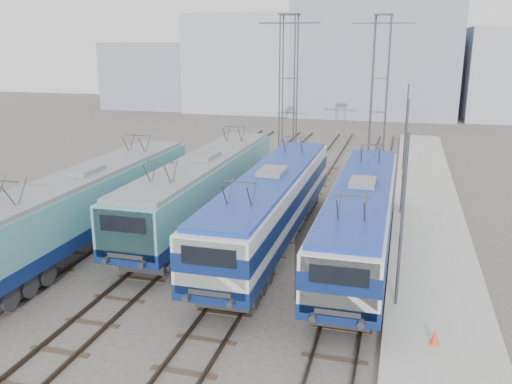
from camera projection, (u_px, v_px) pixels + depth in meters
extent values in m
plane|color=#514C47|center=(170.00, 306.00, 21.37)|extent=(160.00, 160.00, 0.00)
cube|color=#9E9E99|center=(432.00, 255.00, 26.18)|extent=(4.00, 70.00, 0.30)
cube|color=#0D1E53|center=(88.00, 218.00, 27.55)|extent=(2.97, 18.78, 0.63)
cube|color=teal|center=(86.00, 194.00, 27.22)|extent=(2.92, 18.78, 1.88)
cube|color=slate|center=(85.00, 174.00, 26.94)|extent=(2.69, 18.03, 0.21)
cube|color=#262628|center=(5.00, 283.00, 21.94)|extent=(2.19, 3.76, 0.70)
cube|color=#262628|center=(145.00, 200.00, 33.58)|extent=(2.19, 3.76, 0.70)
cube|color=#0D1E53|center=(205.00, 199.00, 30.96)|extent=(2.96, 18.72, 0.62)
cube|color=teal|center=(205.00, 178.00, 30.63)|extent=(2.91, 18.72, 1.87)
cube|color=teal|center=(128.00, 233.00, 22.32)|extent=(2.68, 0.73, 2.12)
cube|color=slate|center=(204.00, 160.00, 30.35)|extent=(2.68, 17.97, 0.21)
cube|color=#262628|center=(159.00, 250.00, 25.37)|extent=(2.18, 3.74, 0.70)
cube|color=#262628|center=(237.00, 185.00, 36.97)|extent=(2.18, 3.74, 0.70)
cube|color=#0D1E53|center=(272.00, 218.00, 27.60)|extent=(2.92, 18.44, 0.61)
cube|color=silver|center=(272.00, 195.00, 27.28)|extent=(2.87, 18.44, 1.84)
cube|color=#0D1E53|center=(272.00, 196.00, 27.29)|extent=(2.91, 18.46, 0.72)
cube|color=silver|center=(213.00, 266.00, 19.09)|extent=(2.64, 0.72, 2.09)
cube|color=navy|center=(272.00, 175.00, 27.00)|extent=(2.64, 17.70, 0.20)
cube|color=#262628|center=(236.00, 282.00, 22.10)|extent=(2.15, 3.69, 0.69)
cube|color=#262628|center=(295.00, 200.00, 33.52)|extent=(2.15, 3.69, 0.69)
cube|color=#0D1E53|center=(360.00, 230.00, 26.01)|extent=(2.81, 17.77, 0.59)
cube|color=silver|center=(361.00, 206.00, 25.70)|extent=(2.76, 17.77, 1.78)
cube|color=#0D1E53|center=(361.00, 207.00, 25.71)|extent=(2.80, 17.79, 0.69)
cube|color=silver|center=(340.00, 285.00, 17.81)|extent=(2.54, 0.69, 2.01)
cube|color=navy|center=(362.00, 186.00, 25.43)|extent=(2.54, 17.06, 0.20)
cube|color=#262628|center=(346.00, 298.00, 20.71)|extent=(2.07, 3.55, 0.67)
cube|color=#262628|center=(368.00, 209.00, 31.72)|extent=(2.07, 3.55, 0.67)
cylinder|color=#3F4247|center=(279.00, 99.00, 39.85)|extent=(0.10, 0.10, 12.00)
cylinder|color=#3F4247|center=(294.00, 100.00, 39.57)|extent=(0.10, 0.10, 12.00)
cylinder|color=#3F4247|center=(283.00, 98.00, 40.87)|extent=(0.10, 0.10, 12.00)
cylinder|color=#3F4247|center=(297.00, 98.00, 40.59)|extent=(0.10, 0.10, 12.00)
cube|color=#3F4247|center=(289.00, 23.00, 38.78)|extent=(4.50, 0.12, 0.12)
cylinder|color=#3F4247|center=(371.00, 99.00, 40.06)|extent=(0.10, 0.10, 12.00)
cylinder|color=#3F4247|center=(386.00, 100.00, 39.78)|extent=(0.10, 0.10, 12.00)
cylinder|color=#3F4247|center=(372.00, 98.00, 41.08)|extent=(0.10, 0.10, 12.00)
cylinder|color=#3F4247|center=(387.00, 98.00, 40.80)|extent=(0.10, 0.10, 12.00)
cube|color=#3F4247|center=(383.00, 23.00, 38.99)|extent=(4.50, 0.12, 0.12)
cylinder|color=#3F4247|center=(402.00, 225.00, 20.11)|extent=(0.12, 0.12, 7.00)
cylinder|color=#3F4247|center=(404.00, 160.00, 31.27)|extent=(0.12, 0.12, 7.00)
cylinder|color=#3F4247|center=(406.00, 129.00, 42.42)|extent=(0.12, 0.12, 7.00)
cone|color=#D74D1D|center=(435.00, 337.00, 18.09)|extent=(0.32, 0.32, 0.53)
cube|color=#9FA5B1|center=(252.00, 64.00, 80.69)|extent=(18.00, 12.00, 14.00)
cube|color=gray|center=(376.00, 50.00, 75.59)|extent=(22.00, 14.00, 18.00)
cube|color=gray|center=(155.00, 76.00, 85.29)|extent=(14.00, 10.00, 10.00)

